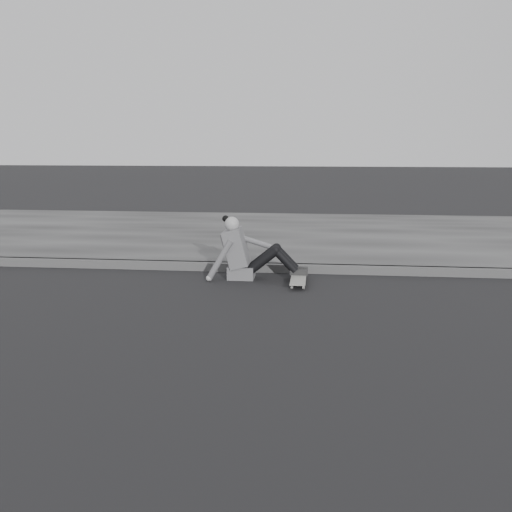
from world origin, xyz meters
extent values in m
plane|color=black|center=(0.00, 0.00, 0.00)|extent=(80.00, 80.00, 0.00)
cube|color=#474747|center=(0.00, 2.58, 0.06)|extent=(24.00, 0.16, 0.12)
cube|color=#3A3A3A|center=(0.00, 5.60, 0.06)|extent=(24.00, 6.00, 0.12)
cylinder|color=gray|center=(-0.72, 1.62, 0.03)|extent=(0.03, 0.05, 0.05)
cylinder|color=gray|center=(-0.57, 1.62, 0.03)|extent=(0.03, 0.05, 0.05)
cylinder|color=gray|center=(-0.72, 2.14, 0.03)|extent=(0.03, 0.05, 0.05)
cylinder|color=gray|center=(-0.57, 2.14, 0.03)|extent=(0.03, 0.05, 0.05)
cube|color=#2E2E31|center=(-0.65, 1.62, 0.06)|extent=(0.16, 0.04, 0.03)
cube|color=#2E2E31|center=(-0.65, 2.14, 0.06)|extent=(0.16, 0.04, 0.03)
cube|color=gray|center=(-0.65, 1.88, 0.08)|extent=(0.20, 0.78, 0.02)
cube|color=#5B5A5D|center=(-1.45, 2.13, 0.09)|extent=(0.36, 0.34, 0.18)
cube|color=#5B5A5D|center=(-1.52, 2.13, 0.43)|extent=(0.37, 0.40, 0.57)
cube|color=#5B5A5D|center=(-1.65, 2.13, 0.55)|extent=(0.14, 0.30, 0.20)
cylinder|color=#9C9C9C|center=(-1.57, 2.13, 0.67)|extent=(0.09, 0.09, 0.08)
sphere|color=#9C9C9C|center=(-1.58, 2.13, 0.76)|extent=(0.20, 0.20, 0.20)
sphere|color=black|center=(-1.67, 2.15, 0.83)|extent=(0.09, 0.09, 0.09)
cylinder|color=black|center=(-1.13, 2.04, 0.28)|extent=(0.43, 0.13, 0.39)
cylinder|color=black|center=(-1.13, 2.22, 0.28)|extent=(0.43, 0.13, 0.39)
cylinder|color=black|center=(-0.83, 2.04, 0.28)|extent=(0.35, 0.11, 0.36)
cylinder|color=black|center=(-0.83, 2.22, 0.28)|extent=(0.35, 0.11, 0.36)
sphere|color=black|center=(-0.97, 2.04, 0.42)|extent=(0.13, 0.13, 0.13)
sphere|color=black|center=(-0.97, 2.22, 0.42)|extent=(0.13, 0.13, 0.13)
cube|color=#282828|center=(-0.65, 2.04, 0.12)|extent=(0.24, 0.08, 0.07)
cube|color=#282828|center=(-0.65, 2.22, 0.12)|extent=(0.24, 0.08, 0.07)
cylinder|color=#5B5A5D|center=(-1.72, 1.92, 0.29)|extent=(0.38, 0.08, 0.58)
sphere|color=#9C9C9C|center=(-1.87, 1.91, 0.04)|extent=(0.08, 0.08, 0.08)
cylinder|color=#5B5A5D|center=(-1.28, 2.29, 0.49)|extent=(0.48, 0.08, 0.21)
camera|label=1|loc=(-0.42, -5.52, 1.86)|focal=40.00mm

